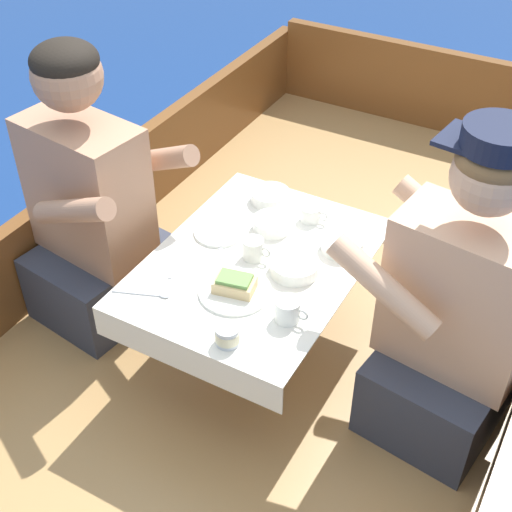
% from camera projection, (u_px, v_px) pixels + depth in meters
% --- Properties ---
extents(ground_plane, '(60.00, 60.00, 0.00)m').
position_uv_depth(ground_plane, '(258.00, 405.00, 2.62)').
color(ground_plane, navy).
extents(boat_deck, '(1.78, 3.75, 0.27)m').
position_uv_depth(boat_deck, '(258.00, 380.00, 2.53)').
color(boat_deck, '#A87F4C').
rests_on(boat_deck, ground_plane).
extents(gunwale_port, '(0.06, 3.75, 0.36)m').
position_uv_depth(gunwale_port, '(57.00, 238.00, 2.66)').
color(gunwale_port, brown).
rests_on(gunwale_port, boat_deck).
extents(bow_coaming, '(1.66, 0.06, 0.41)m').
position_uv_depth(bow_coaming, '(436.00, 89.00, 3.57)').
color(bow_coaming, brown).
rests_on(bow_coaming, boat_deck).
extents(cockpit_table, '(0.61, 0.82, 0.42)m').
position_uv_depth(cockpit_table, '(256.00, 272.00, 2.21)').
color(cockpit_table, '#B2B2B7').
rests_on(cockpit_table, boat_deck).
extents(person_port, '(0.56, 0.50, 1.01)m').
position_uv_depth(person_port, '(92.00, 213.00, 2.38)').
color(person_port, '#333847').
rests_on(person_port, boat_deck).
extents(person_starboard, '(0.56, 0.50, 1.01)m').
position_uv_depth(person_starboard, '(454.00, 319.00, 2.00)').
color(person_starboard, '#333847').
rests_on(person_starboard, boat_deck).
extents(plate_sandwich, '(0.21, 0.21, 0.01)m').
position_uv_depth(plate_sandwich, '(235.00, 291.00, 2.06)').
color(plate_sandwich, silver).
rests_on(plate_sandwich, cockpit_table).
extents(plate_bread, '(0.16, 0.16, 0.01)m').
position_uv_depth(plate_bread, '(219.00, 232.00, 2.28)').
color(plate_bread, silver).
rests_on(plate_bread, cockpit_table).
extents(sandwich, '(0.13, 0.10, 0.05)m').
position_uv_depth(sandwich, '(235.00, 284.00, 2.05)').
color(sandwich, '#E0BC7F').
rests_on(sandwich, plate_sandwich).
extents(bowl_port_near, '(0.13, 0.13, 0.04)m').
position_uv_depth(bowl_port_near, '(342.00, 244.00, 2.21)').
color(bowl_port_near, silver).
rests_on(bowl_port_near, cockpit_table).
extents(bowl_starboard_near, '(0.12, 0.12, 0.04)m').
position_uv_depth(bowl_starboard_near, '(272.00, 223.00, 2.29)').
color(bowl_starboard_near, silver).
rests_on(bowl_starboard_near, cockpit_table).
extents(bowl_center_far, '(0.15, 0.15, 0.04)m').
position_uv_depth(bowl_center_far, '(295.00, 265.00, 2.13)').
color(bowl_center_far, silver).
rests_on(bowl_center_far, cockpit_table).
extents(bowl_port_far, '(0.13, 0.13, 0.04)m').
position_uv_depth(bowl_port_far, '(270.00, 196.00, 2.41)').
color(bowl_port_far, silver).
rests_on(bowl_port_far, cockpit_table).
extents(coffee_cup_port, '(0.10, 0.07, 0.07)m').
position_uv_depth(coffee_cup_port, '(288.00, 310.00, 1.96)').
color(coffee_cup_port, silver).
rests_on(coffee_cup_port, cockpit_table).
extents(coffee_cup_starboard, '(0.10, 0.07, 0.05)m').
position_uv_depth(coffee_cup_starboard, '(311.00, 213.00, 2.33)').
color(coffee_cup_starboard, silver).
rests_on(coffee_cup_starboard, cockpit_table).
extents(coffee_cup_center, '(0.09, 0.07, 0.07)m').
position_uv_depth(coffee_cup_center, '(254.00, 248.00, 2.17)').
color(coffee_cup_center, silver).
rests_on(coffee_cup_center, cockpit_table).
extents(tin_can, '(0.07, 0.07, 0.05)m').
position_uv_depth(tin_can, '(227.00, 336.00, 1.89)').
color(tin_can, silver).
rests_on(tin_can, cockpit_table).
extents(utensil_knife_starboard, '(0.09, 0.16, 0.00)m').
position_uv_depth(utensil_knife_starboard, '(173.00, 260.00, 2.18)').
color(utensil_knife_starboard, silver).
rests_on(utensil_knife_starboard, cockpit_table).
extents(utensil_spoon_center, '(0.16, 0.07, 0.01)m').
position_uv_depth(utensil_spoon_center, '(150.00, 294.00, 2.06)').
color(utensil_spoon_center, silver).
rests_on(utensil_spoon_center, cockpit_table).
extents(utensil_fork_starboard, '(0.12, 0.14, 0.00)m').
position_uv_depth(utensil_fork_starboard, '(221.00, 251.00, 2.21)').
color(utensil_fork_starboard, silver).
rests_on(utensil_fork_starboard, cockpit_table).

